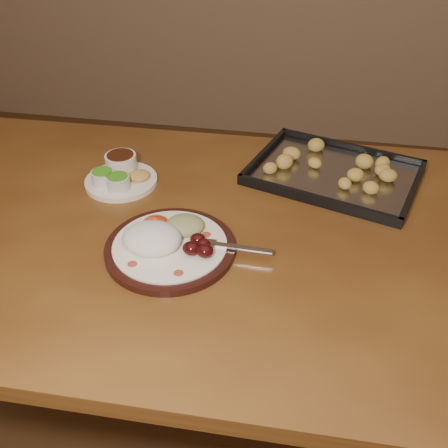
# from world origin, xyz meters

# --- Properties ---
(ground) EXTENTS (4.00, 4.00, 0.00)m
(ground) POSITION_xyz_m (0.00, 0.00, 0.00)
(ground) COLOR #53381C
(ground) RESTS_ON ground
(dining_table) EXTENTS (1.52, 0.93, 0.75)m
(dining_table) POSITION_xyz_m (-0.08, 0.02, 0.65)
(dining_table) COLOR brown
(dining_table) RESTS_ON ground
(dinner_plate) EXTENTS (0.34, 0.27, 0.06)m
(dinner_plate) POSITION_xyz_m (-0.15, -0.07, 0.77)
(dinner_plate) COLOR black
(dinner_plate) RESTS_ON dining_table
(condiment_saucer) EXTENTS (0.18, 0.18, 0.06)m
(condiment_saucer) POSITION_xyz_m (-0.33, 0.16, 0.77)
(condiment_saucer) COLOR white
(condiment_saucer) RESTS_ON dining_table
(baking_tray) EXTENTS (0.47, 0.40, 0.04)m
(baking_tray) POSITION_xyz_m (0.19, 0.28, 0.76)
(baking_tray) COLOR black
(baking_tray) RESTS_ON dining_table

